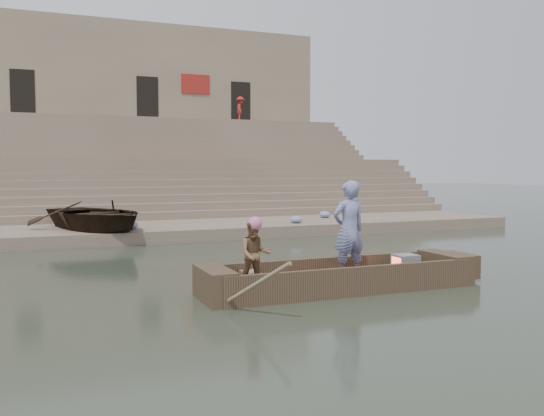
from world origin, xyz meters
TOP-DOWN VIEW (x-y plane):
  - ground at (0.00, 0.00)m, footprint 120.00×120.00m
  - lower_landing at (0.00, 8.00)m, footprint 32.00×4.00m
  - mid_landing at (0.00, 15.50)m, footprint 32.00×3.00m
  - upper_landing at (0.00, 22.50)m, footprint 32.00×3.00m
  - ghat_steps at (0.00, 17.19)m, footprint 32.00×11.00m
  - building_wall at (0.00, 26.50)m, footprint 32.00×5.07m
  - main_rowboat at (3.87, -2.20)m, footprint 5.00×1.30m
  - rowboat_trim at (4.07, -2.21)m, footprint 6.04×2.63m
  - standing_man at (4.09, -2.16)m, footprint 0.73×0.51m
  - rowing_man at (2.02, -2.39)m, footprint 0.69×0.58m
  - television at (5.41, -2.20)m, footprint 0.46×0.42m
  - beached_rowboat at (0.22, 7.43)m, footprint 4.83×5.51m
  - pedestrian at (10.33, 22.13)m, footprint 0.87×1.12m
  - cloth_bundles at (5.86, 7.55)m, footprint 8.28×2.06m

SIDE VIEW (x-z plane):
  - ground at x=0.00m, z-range 0.00..0.00m
  - main_rowboat at x=3.87m, z-range 0.00..0.22m
  - lower_landing at x=0.00m, z-range 0.00..0.40m
  - rowboat_trim at x=4.07m, z-range -0.65..1.26m
  - television at x=5.41m, z-range 0.22..0.62m
  - cloth_bundles at x=5.86m, z-range 0.40..0.66m
  - rowing_man at x=2.02m, z-range 0.22..1.46m
  - beached_rowboat at x=0.22m, z-range 0.40..1.35m
  - standing_man at x=4.09m, z-range 0.22..2.16m
  - mid_landing at x=0.00m, z-range 0.00..2.80m
  - ghat_steps at x=0.00m, z-range -0.80..4.40m
  - upper_landing at x=0.00m, z-range 0.00..5.20m
  - building_wall at x=0.00m, z-range 0.00..11.20m
  - pedestrian at x=10.33m, z-range 5.20..6.73m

